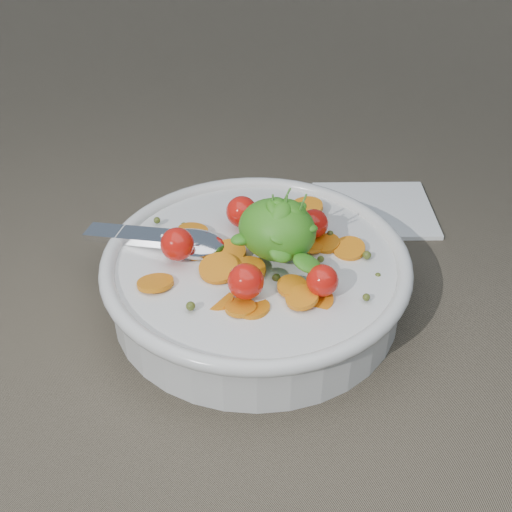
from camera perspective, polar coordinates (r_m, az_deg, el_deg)
The scene contains 3 objects.
ground at distance 0.65m, azimuth 0.50°, elevation -5.66°, with size 6.00×6.00×0.00m, color #6C614D.
bowl at distance 0.64m, azimuth 0.02°, elevation -1.71°, with size 0.33×0.31×0.13m.
napkin at distance 0.81m, azimuth 10.44°, elevation 4.07°, with size 0.14×0.13×0.01m, color white.
Camera 1 is at (0.26, -0.40, 0.44)m, focal length 45.00 mm.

